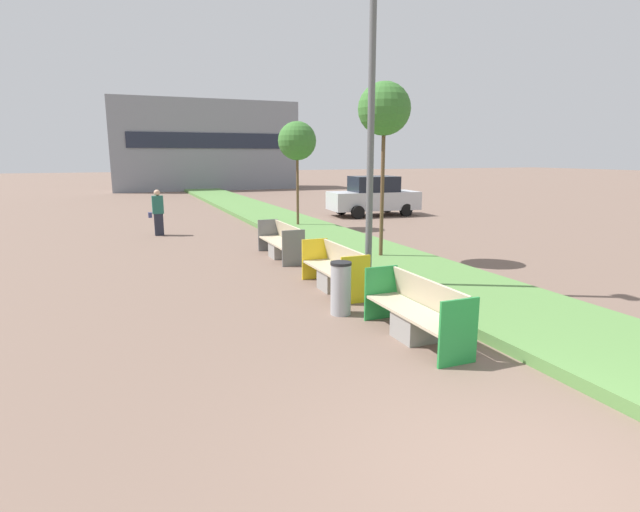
{
  "coord_description": "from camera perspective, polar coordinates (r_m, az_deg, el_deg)",
  "views": [
    {
      "loc": [
        -3.25,
        -2.96,
        2.82
      ],
      "look_at": [
        0.9,
        7.21,
        0.6
      ],
      "focal_mm": 28.0,
      "sensor_mm": 36.0,
      "label": 1
    }
  ],
  "objects": [
    {
      "name": "street_lamp_post",
      "position": [
        10.34,
        5.91,
        17.69
      ],
      "size": [
        0.24,
        0.44,
        7.16
      ],
      "color": "#56595B",
      "rests_on": "ground"
    },
    {
      "name": "bench_grey_frame",
      "position": [
        14.01,
        -4.44,
        1.34
      ],
      "size": [
        0.65,
        2.36,
        0.94
      ],
      "color": "gray",
      "rests_on": "ground"
    },
    {
      "name": "sapling_tree_near",
      "position": [
        13.34,
        7.35,
        16.23
      ],
      "size": [
        1.35,
        1.35,
        4.67
      ],
      "color": "brown",
      "rests_on": "ground"
    },
    {
      "name": "building_backdrop",
      "position": [
        44.08,
        -13.02,
        12.17
      ],
      "size": [
        14.97,
        5.11,
        7.22
      ],
      "color": "gray",
      "rests_on": "ground"
    },
    {
      "name": "litter_bin",
      "position": [
        8.97,
        2.39,
        -3.69
      ],
      "size": [
        0.38,
        0.38,
        0.96
      ],
      "color": "#9EA0A5",
      "rests_on": "ground"
    },
    {
      "name": "sapling_tree_far",
      "position": [
        19.35,
        -2.63,
        12.96
      ],
      "size": [
        1.45,
        1.45,
        4.09
      ],
      "color": "brown",
      "rests_on": "ground"
    },
    {
      "name": "planter_grass_strip",
      "position": [
        16.52,
        1.11,
        1.91
      ],
      "size": [
        2.8,
        120.0,
        0.18
      ],
      "color": "#568442",
      "rests_on": "ground"
    },
    {
      "name": "bench_green_frame",
      "position": [
        7.95,
        10.98,
        -6.75
      ],
      "size": [
        0.65,
        2.19,
        0.94
      ],
      "color": "gray",
      "rests_on": "ground"
    },
    {
      "name": "ground_plane",
      "position": [
        5.22,
        23.02,
        -22.27
      ],
      "size": [
        180.0,
        180.0,
        0.0
      ],
      "primitive_type": "plane",
      "color": "brown"
    },
    {
      "name": "parked_car_distant",
      "position": [
        23.93,
        6.13,
        6.79
      ],
      "size": [
        4.33,
        2.1,
        1.86
      ],
      "rotation": [
        0.0,
        0.0,
        -0.08
      ],
      "color": "#B7BABF",
      "rests_on": "ground"
    },
    {
      "name": "pedestrian_walking",
      "position": [
        18.73,
        -18.04,
        4.75
      ],
      "size": [
        0.53,
        0.24,
        1.63
      ],
      "color": "#232633",
      "rests_on": "ground"
    },
    {
      "name": "bench_yellow_frame",
      "position": [
        10.61,
        1.71,
        -1.94
      ],
      "size": [
        0.65,
        2.17,
        0.94
      ],
      "color": "gray",
      "rests_on": "ground"
    }
  ]
}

